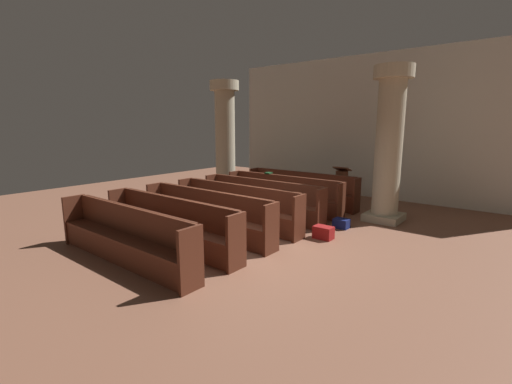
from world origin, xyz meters
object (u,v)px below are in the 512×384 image
at_px(pew_row_5, 170,222).
at_px(kneeler_box_navy, 341,223).
at_px(pillar_aisle_side, 389,143).
at_px(lectern, 341,187).
at_px(pew_row_6, 124,234).
at_px(pew_row_2, 261,198).
at_px(pew_row_1, 282,192).
at_px(pillar_far_side, 225,138).
at_px(pew_row_4, 206,212).
at_px(kneeler_box_red, 323,232).
at_px(hymn_book, 269,173).
at_px(pew_row_0, 301,188).
at_px(pew_row_3, 236,205).

relative_size(pew_row_5, kneeler_box_navy, 10.59).
xyz_separation_m(pillar_aisle_side, lectern, (-1.81, 1.40, -1.46)).
xyz_separation_m(lectern, kneeler_box_navy, (1.27, -2.65, -0.34)).
bearing_deg(pew_row_6, pew_row_2, 90.00).
distance_m(pew_row_1, kneeler_box_navy, 2.15).
distance_m(pillar_far_side, lectern, 3.97).
relative_size(pew_row_1, pew_row_4, 1.00).
bearing_deg(pew_row_4, kneeler_box_red, 33.10).
height_order(pillar_aisle_side, hymn_book, pillar_aisle_side).
bearing_deg(pew_row_6, pew_row_0, 90.00).
height_order(hymn_book, kneeler_box_red, hymn_book).
height_order(pew_row_0, kneeler_box_red, pew_row_0).
bearing_deg(kneeler_box_red, lectern, 110.04).
distance_m(pew_row_0, pillar_aisle_side, 2.95).
height_order(pew_row_5, pew_row_6, same).
bearing_deg(pillar_far_side, pew_row_5, -59.19).
distance_m(pew_row_4, hymn_book, 3.14).
distance_m(pew_row_2, pillar_aisle_side, 3.36).
bearing_deg(pew_row_2, pew_row_4, -90.00).
bearing_deg(pew_row_0, pew_row_4, -90.00).
height_order(pew_row_2, kneeler_box_navy, pew_row_2).
bearing_deg(lectern, hymn_book, -125.93).
height_order(pew_row_3, kneeler_box_red, pew_row_3).
height_order(pew_row_0, pew_row_3, same).
distance_m(pew_row_1, pew_row_2, 0.96).
distance_m(pillar_far_side, kneeler_box_navy, 5.00).
relative_size(pew_row_6, hymn_book, 19.50).
bearing_deg(kneeler_box_red, pew_row_6, -122.46).
height_order(pew_row_0, pew_row_2, same).
height_order(pillar_far_side, hymn_book, pillar_far_side).
relative_size(pew_row_6, pillar_aisle_side, 0.96).
relative_size(pew_row_0, pew_row_6, 1.00).
bearing_deg(kneeler_box_navy, kneeler_box_red, -87.42).
distance_m(pew_row_2, pillar_far_side, 3.20).
relative_size(pew_row_0, pew_row_3, 1.00).
distance_m(pew_row_2, hymn_book, 1.37).
bearing_deg(pew_row_3, kneeler_box_navy, 33.43).
distance_m(pew_row_5, pillar_aisle_side, 5.38).
height_order(pew_row_4, lectern, lectern).
distance_m(pew_row_5, hymn_book, 4.08).
bearing_deg(kneeler_box_red, hymn_book, 147.82).
bearing_deg(pew_row_6, pew_row_5, 90.00).
relative_size(pillar_far_side, kneeler_box_navy, 11.01).
bearing_deg(pew_row_6, hymn_book, 97.07).
bearing_deg(pew_row_2, kneeler_box_red, -15.02).
distance_m(pew_row_6, hymn_book, 5.02).
height_order(pew_row_4, hymn_book, hymn_book).
relative_size(pew_row_0, pew_row_2, 1.00).
bearing_deg(kneeler_box_red, pew_row_1, 143.93).
height_order(pew_row_4, pew_row_5, same).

